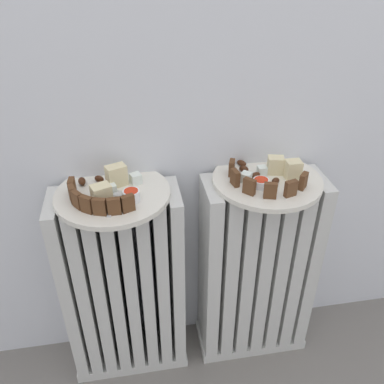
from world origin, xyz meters
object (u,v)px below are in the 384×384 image
radiator_left (125,288)px  jam_bowl_right (261,183)px  radiator_right (256,272)px  plate_right (267,180)px  fork (115,201)px  jam_bowl_left (131,195)px  plate_left (113,194)px

radiator_left → jam_bowl_right: 0.46m
radiator_right → plate_right: bearing=-135.0°
radiator_right → radiator_left: bearing=-180.0°
radiator_left → fork: (0.01, -0.04, 0.31)m
jam_bowl_left → fork: bearing=178.3°
plate_left → fork: fork is taller
plate_right → jam_bowl_right: 0.05m
jam_bowl_left → radiator_left: bearing=134.4°
radiator_left → plate_left: size_ratio=2.19×
radiator_left → plate_right: size_ratio=2.19×
radiator_left → fork: 0.31m
radiator_right → jam_bowl_left: size_ratio=15.43×
jam_bowl_left → fork: jam_bowl_left is taller
radiator_right → jam_bowl_right: (-0.03, -0.03, 0.32)m
plate_left → jam_bowl_left: 0.06m
radiator_right → plate_left: bearing=-180.0°
plate_right → jam_bowl_left: 0.33m
radiator_left → plate_right: bearing=0.0°
radiator_left → plate_left: plate_left is taller
plate_left → jam_bowl_right: 0.34m
radiator_left → jam_bowl_right: size_ratio=15.19×
plate_right → jam_bowl_right: (-0.03, -0.03, 0.02)m
radiator_right → plate_left: (-0.37, -0.00, 0.30)m
jam_bowl_left → plate_right: bearing=7.5°
radiator_left → radiator_right: same height
plate_left → jam_bowl_right: size_ratio=6.94×
plate_right → fork: fork is taller
radiator_left → plate_left: bearing=0.0°
radiator_left → jam_bowl_right: jam_bowl_right is taller
jam_bowl_right → fork: (-0.33, -0.01, -0.01)m
radiator_right → jam_bowl_right: 0.32m
jam_bowl_left → radiator_right: bearing=7.5°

